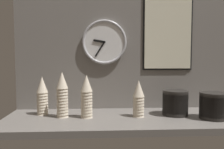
{
  "coord_description": "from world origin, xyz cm",
  "views": [
    {
      "loc": [
        -19.94,
        -149.0,
        38.59
      ],
      "look_at": [
        -11.36,
        4.0,
        27.0
      ],
      "focal_mm": 38.0,
      "sensor_mm": 36.0,
      "label": 1
    }
  ],
  "objects_px": {
    "cup_stack_center_left": "(87,96)",
    "cup_stack_left": "(62,95)",
    "cup_stack_center_right": "(139,99)",
    "wall_clock": "(104,42)",
    "bowl_stack_right": "(175,102)",
    "bowl_stack_far_right": "(213,105)",
    "menu_board": "(168,32)",
    "cup_stack_far_left": "(42,96)"
  },
  "relations": [
    {
      "from": "cup_stack_center_right",
      "to": "cup_stack_center_left",
      "type": "distance_m",
      "value": 0.33
    },
    {
      "from": "bowl_stack_right",
      "to": "cup_stack_left",
      "type": "bearing_deg",
      "value": -178.8
    },
    {
      "from": "bowl_stack_right",
      "to": "wall_clock",
      "type": "xyz_separation_m",
      "value": [
        -0.46,
        0.21,
        0.4
      ]
    },
    {
      "from": "cup_stack_center_right",
      "to": "bowl_stack_right",
      "type": "relative_size",
      "value": 1.42
    },
    {
      "from": "cup_stack_far_left",
      "to": "menu_board",
      "type": "bearing_deg",
      "value": 9.97
    },
    {
      "from": "cup_stack_center_left",
      "to": "bowl_stack_far_right",
      "type": "relative_size",
      "value": 1.64
    },
    {
      "from": "cup_stack_center_left",
      "to": "bowl_stack_right",
      "type": "xyz_separation_m",
      "value": [
        0.58,
        0.03,
        -0.05
      ]
    },
    {
      "from": "wall_clock",
      "to": "menu_board",
      "type": "height_order",
      "value": "menu_board"
    },
    {
      "from": "wall_clock",
      "to": "menu_board",
      "type": "bearing_deg",
      "value": 1.09
    },
    {
      "from": "bowl_stack_far_right",
      "to": "cup_stack_center_right",
      "type": "bearing_deg",
      "value": 170.75
    },
    {
      "from": "cup_stack_center_left",
      "to": "menu_board",
      "type": "xyz_separation_m",
      "value": [
        0.59,
        0.25,
        0.43
      ]
    },
    {
      "from": "cup_stack_center_right",
      "to": "bowl_stack_right",
      "type": "bearing_deg",
      "value": 7.38
    },
    {
      "from": "cup_stack_center_left",
      "to": "bowl_stack_far_right",
      "type": "bearing_deg",
      "value": -5.21
    },
    {
      "from": "bowl_stack_far_right",
      "to": "cup_stack_center_left",
      "type": "bearing_deg",
      "value": 174.79
    },
    {
      "from": "cup_stack_far_left",
      "to": "menu_board",
      "type": "height_order",
      "value": "menu_board"
    },
    {
      "from": "bowl_stack_right",
      "to": "bowl_stack_far_right",
      "type": "bearing_deg",
      "value": -27.41
    },
    {
      "from": "cup_stack_center_right",
      "to": "cup_stack_center_left",
      "type": "bearing_deg",
      "value": -179.58
    },
    {
      "from": "cup_stack_left",
      "to": "bowl_stack_right",
      "type": "relative_size",
      "value": 1.75
    },
    {
      "from": "cup_stack_left",
      "to": "menu_board",
      "type": "height_order",
      "value": "menu_board"
    },
    {
      "from": "cup_stack_center_right",
      "to": "wall_clock",
      "type": "distance_m",
      "value": 0.49
    },
    {
      "from": "cup_stack_center_right",
      "to": "menu_board",
      "type": "bearing_deg",
      "value": 44.16
    },
    {
      "from": "bowl_stack_far_right",
      "to": "bowl_stack_right",
      "type": "relative_size",
      "value": 1.0
    },
    {
      "from": "cup_stack_center_right",
      "to": "cup_stack_left",
      "type": "xyz_separation_m",
      "value": [
        -0.49,
        0.02,
        0.03
      ]
    },
    {
      "from": "menu_board",
      "to": "bowl_stack_far_right",
      "type": "bearing_deg",
      "value": -58.04
    },
    {
      "from": "bowl_stack_right",
      "to": "cup_stack_center_right",
      "type": "bearing_deg",
      "value": -172.62
    },
    {
      "from": "cup_stack_far_left",
      "to": "bowl_stack_far_right",
      "type": "xyz_separation_m",
      "value": [
        1.08,
        -0.17,
        -0.04
      ]
    },
    {
      "from": "cup_stack_center_right",
      "to": "bowl_stack_right",
      "type": "distance_m",
      "value": 0.25
    },
    {
      "from": "cup_stack_center_left",
      "to": "wall_clock",
      "type": "xyz_separation_m",
      "value": [
        0.12,
        0.24,
        0.35
      ]
    },
    {
      "from": "cup_stack_far_left",
      "to": "cup_stack_left",
      "type": "xyz_separation_m",
      "value": [
        0.14,
        -0.07,
        0.02
      ]
    },
    {
      "from": "cup_stack_center_right",
      "to": "cup_stack_far_left",
      "type": "height_order",
      "value": "cup_stack_far_left"
    },
    {
      "from": "cup_stack_left",
      "to": "bowl_stack_right",
      "type": "bearing_deg",
      "value": 1.2
    },
    {
      "from": "bowl_stack_right",
      "to": "menu_board",
      "type": "distance_m",
      "value": 0.53
    },
    {
      "from": "menu_board",
      "to": "bowl_stack_right",
      "type": "bearing_deg",
      "value": -91.3
    },
    {
      "from": "cup_stack_center_left",
      "to": "cup_stack_left",
      "type": "bearing_deg",
      "value": 172.87
    },
    {
      "from": "cup_stack_center_right",
      "to": "cup_stack_center_left",
      "type": "xyz_separation_m",
      "value": [
        -0.33,
        -0.0,
        0.02
      ]
    },
    {
      "from": "cup_stack_far_left",
      "to": "bowl_stack_far_right",
      "type": "height_order",
      "value": "cup_stack_far_left"
    },
    {
      "from": "cup_stack_center_left",
      "to": "menu_board",
      "type": "bearing_deg",
      "value": 23.06
    },
    {
      "from": "bowl_stack_far_right",
      "to": "bowl_stack_right",
      "type": "height_order",
      "value": "same"
    },
    {
      "from": "cup_stack_center_left",
      "to": "bowl_stack_far_right",
      "type": "distance_m",
      "value": 0.79
    },
    {
      "from": "cup_stack_left",
      "to": "menu_board",
      "type": "relative_size",
      "value": 0.52
    },
    {
      "from": "cup_stack_center_right",
      "to": "cup_stack_left",
      "type": "bearing_deg",
      "value": 178.0
    },
    {
      "from": "cup_stack_center_right",
      "to": "wall_clock",
      "type": "height_order",
      "value": "wall_clock"
    }
  ]
}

